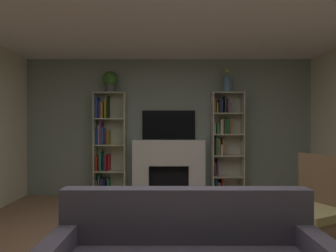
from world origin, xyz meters
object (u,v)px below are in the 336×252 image
(vase_with_flowers, at_px, (226,85))
(armchair, at_px, (312,203))
(potted_plant, at_px, (109,81))
(tv, at_px, (168,125))
(bookshelf_left, at_px, (106,146))
(fireplace, at_px, (168,166))
(bookshelf_right, at_px, (222,143))

(vase_with_flowers, height_order, armchair, vase_with_flowers)
(vase_with_flowers, xyz_separation_m, armchair, (0.46, -2.36, -1.60))
(potted_plant, xyz_separation_m, armchair, (2.65, -2.36, -1.67))
(tv, relative_size, potted_plant, 2.52)
(bookshelf_left, bearing_deg, fireplace, -0.48)
(bookshelf_left, distance_m, potted_plant, 1.23)
(potted_plant, bearing_deg, bookshelf_right, 0.82)
(bookshelf_left, height_order, potted_plant, potted_plant)
(tv, height_order, armchair, tv)
(bookshelf_right, bearing_deg, fireplace, -179.84)
(potted_plant, distance_m, armchair, 3.92)
(fireplace, bearing_deg, vase_with_flowers, -1.43)
(bookshelf_right, xyz_separation_m, vase_with_flowers, (0.06, -0.03, 1.10))
(vase_with_flowers, bearing_deg, armchair, -78.96)
(bookshelf_left, distance_m, vase_with_flowers, 2.54)
(potted_plant, bearing_deg, tv, 6.25)
(fireplace, bearing_deg, bookshelf_left, 179.52)
(tv, distance_m, bookshelf_left, 1.23)
(fireplace, distance_m, tv, 0.78)
(tv, xyz_separation_m, vase_with_flowers, (1.09, -0.12, 0.76))
(fireplace, height_order, vase_with_flowers, vase_with_flowers)
(fireplace, bearing_deg, armchair, -56.92)
(bookshelf_left, bearing_deg, vase_with_flowers, -0.94)
(bookshelf_left, distance_m, bookshelf_right, 2.19)
(bookshelf_left, bearing_deg, potted_plant, -28.75)
(fireplace, height_order, bookshelf_left, bookshelf_left)
(bookshelf_right, distance_m, vase_with_flowers, 1.10)
(potted_plant, relative_size, vase_with_flowers, 0.90)
(bookshelf_left, relative_size, vase_with_flowers, 4.44)
(armchair, bearing_deg, bookshelf_right, 102.37)
(fireplace, height_order, bookshelf_right, bookshelf_right)
(bookshelf_right, bearing_deg, potted_plant, -179.18)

